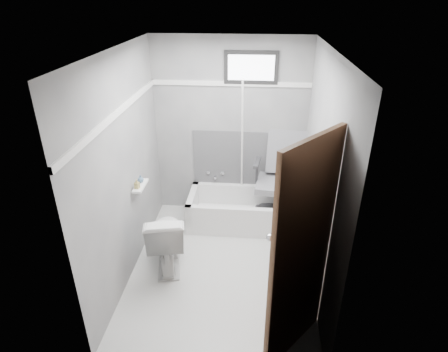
# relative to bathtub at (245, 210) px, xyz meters

# --- Properties ---
(floor) EXTENTS (2.60, 2.60, 0.00)m
(floor) POSITION_rel_bathtub_xyz_m (-0.23, -0.93, -0.21)
(floor) COLOR silver
(floor) RESTS_ON ground
(ceiling) EXTENTS (2.60, 2.60, 0.00)m
(ceiling) POSITION_rel_bathtub_xyz_m (-0.23, -0.93, 2.19)
(ceiling) COLOR silver
(ceiling) RESTS_ON floor
(wall_back) EXTENTS (2.00, 0.02, 2.40)m
(wall_back) POSITION_rel_bathtub_xyz_m (-0.23, 0.37, 0.99)
(wall_back) COLOR slate
(wall_back) RESTS_ON floor
(wall_front) EXTENTS (2.00, 0.02, 2.40)m
(wall_front) POSITION_rel_bathtub_xyz_m (-0.23, -2.23, 0.99)
(wall_front) COLOR slate
(wall_front) RESTS_ON floor
(wall_left) EXTENTS (0.02, 2.60, 2.40)m
(wall_left) POSITION_rel_bathtub_xyz_m (-1.23, -0.93, 0.99)
(wall_left) COLOR slate
(wall_left) RESTS_ON floor
(wall_right) EXTENTS (0.02, 2.60, 2.40)m
(wall_right) POSITION_rel_bathtub_xyz_m (0.77, -0.93, 0.99)
(wall_right) COLOR slate
(wall_right) RESTS_ON floor
(bathtub) EXTENTS (1.50, 0.70, 0.42)m
(bathtub) POSITION_rel_bathtub_xyz_m (0.00, 0.00, 0.00)
(bathtub) COLOR white
(bathtub) RESTS_ON floor
(office_chair) EXTENTS (0.73, 0.73, 1.13)m
(office_chair) POSITION_rel_bathtub_xyz_m (0.42, 0.02, 0.47)
(office_chair) COLOR #5D5E62
(office_chair) RESTS_ON bathtub
(toilet) EXTENTS (0.56, 0.82, 0.73)m
(toilet) POSITION_rel_bathtub_xyz_m (-0.85, -0.93, 0.16)
(toilet) COLOR white
(toilet) RESTS_ON floor
(door) EXTENTS (0.78, 0.78, 2.00)m
(door) POSITION_rel_bathtub_xyz_m (0.75, -2.21, 0.79)
(door) COLOR brown
(door) RESTS_ON floor
(window) EXTENTS (0.66, 0.04, 0.40)m
(window) POSITION_rel_bathtub_xyz_m (0.02, 0.36, 1.81)
(window) COLOR black
(window) RESTS_ON wall_back
(backerboard) EXTENTS (1.50, 0.02, 0.78)m
(backerboard) POSITION_rel_bathtub_xyz_m (0.02, 0.36, 0.59)
(backerboard) COLOR #4C4C4F
(backerboard) RESTS_ON wall_back
(trim_back) EXTENTS (2.00, 0.02, 0.06)m
(trim_back) POSITION_rel_bathtub_xyz_m (-0.23, 0.36, 1.61)
(trim_back) COLOR white
(trim_back) RESTS_ON wall_back
(trim_left) EXTENTS (0.02, 2.60, 0.06)m
(trim_left) POSITION_rel_bathtub_xyz_m (-1.22, -0.93, 1.61)
(trim_left) COLOR white
(trim_left) RESTS_ON wall_left
(pole) EXTENTS (0.02, 0.58, 1.88)m
(pole) POSITION_rel_bathtub_xyz_m (-0.06, 0.13, 0.84)
(pole) COLOR white
(pole) RESTS_ON bathtub
(shelf) EXTENTS (0.10, 0.32, 0.02)m
(shelf) POSITION_rel_bathtub_xyz_m (-1.16, -0.71, 0.69)
(shelf) COLOR white
(shelf) RESTS_ON wall_left
(soap_bottle_a) EXTENTS (0.06, 0.06, 0.11)m
(soap_bottle_a) POSITION_rel_bathtub_xyz_m (-1.17, -0.79, 0.76)
(soap_bottle_a) COLOR #A09250
(soap_bottle_a) RESTS_ON shelf
(soap_bottle_b) EXTENTS (0.09, 0.09, 0.09)m
(soap_bottle_b) POSITION_rel_bathtub_xyz_m (-1.17, -0.65, 0.75)
(soap_bottle_b) COLOR slate
(soap_bottle_b) RESTS_ON shelf
(faucet) EXTENTS (0.26, 0.10, 0.16)m
(faucet) POSITION_rel_bathtub_xyz_m (-0.43, 0.34, 0.34)
(faucet) COLOR silver
(faucet) RESTS_ON wall_back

